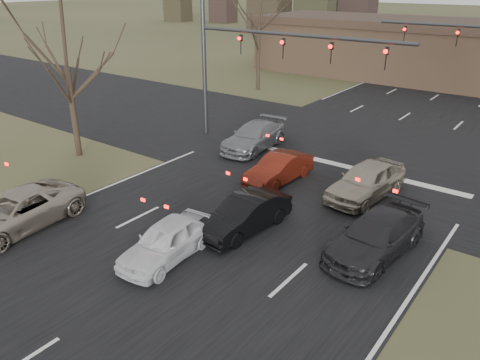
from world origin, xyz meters
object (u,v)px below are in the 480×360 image
object	(u,v)px
car_red_ahead	(279,169)
mast_arm_near	(250,53)
car_charcoal_sedan	(376,236)
car_silver_ahead	(366,181)
car_black_hatch	(245,214)
car_grey_ahead	(254,136)
car_silver_suv	(16,211)
car_white_sedan	(167,241)

from	to	relation	value
car_red_ahead	mast_arm_near	bearing A→B (deg)	143.81
car_charcoal_sedan	mast_arm_near	bearing A→B (deg)	152.73
car_silver_ahead	car_black_hatch	bearing A→B (deg)	-107.01
car_silver_ahead	car_grey_ahead	bearing A→B (deg)	170.22
car_grey_ahead	car_red_ahead	world-z (taller)	car_grey_ahead
car_silver_suv	car_charcoal_sedan	distance (m)	13.19
car_silver_suv	car_charcoal_sedan	world-z (taller)	car_silver_suv
car_grey_ahead	car_red_ahead	bearing A→B (deg)	-45.14
mast_arm_near	car_red_ahead	bearing A→B (deg)	-40.03
car_silver_suv	car_grey_ahead	distance (m)	12.92
car_charcoal_sedan	car_red_ahead	world-z (taller)	car_charcoal_sedan
car_black_hatch	car_silver_ahead	size ratio (longest dim) A/B	0.90
mast_arm_near	car_silver_ahead	bearing A→B (deg)	-18.68
car_grey_ahead	car_silver_ahead	world-z (taller)	car_silver_ahead
car_charcoal_sedan	car_red_ahead	size ratio (longest dim) A/B	1.20
mast_arm_near	car_red_ahead	size ratio (longest dim) A/B	3.09
mast_arm_near	car_white_sedan	xyz separation A→B (m)	(4.73, -11.35, -4.41)
car_silver_ahead	car_red_ahead	bearing A→B (deg)	-161.32
car_grey_ahead	car_silver_ahead	distance (m)	7.86
car_white_sedan	car_black_hatch	size ratio (longest dim) A/B	0.95
car_white_sedan	car_red_ahead	bearing A→B (deg)	87.66
mast_arm_near	car_charcoal_sedan	distance (m)	13.10
car_charcoal_sedan	car_grey_ahead	size ratio (longest dim) A/B	0.97
mast_arm_near	car_black_hatch	bearing A→B (deg)	-55.27
car_black_hatch	car_silver_suv	bearing A→B (deg)	-139.32
car_white_sedan	car_silver_ahead	size ratio (longest dim) A/B	0.85
car_silver_ahead	car_white_sedan	bearing A→B (deg)	-104.90
car_black_hatch	car_silver_ahead	xyz separation A→B (m)	(2.45, 5.50, 0.10)
car_white_sedan	car_black_hatch	bearing A→B (deg)	66.24
car_silver_suv	car_silver_ahead	size ratio (longest dim) A/B	1.12
car_black_hatch	car_grey_ahead	xyz separation A→B (m)	(-5.07, 7.77, 0.03)
car_charcoal_sedan	car_red_ahead	distance (m)	6.84
mast_arm_near	car_charcoal_sedan	xyz separation A→B (m)	(10.25, -6.86, -4.39)
car_silver_suv	car_red_ahead	world-z (taller)	car_silver_suv
car_charcoal_sedan	car_silver_suv	bearing A→B (deg)	-144.38
car_white_sedan	car_silver_ahead	bearing A→B (deg)	62.31
car_silver_suv	car_silver_ahead	xyz separation A→B (m)	(9.45, 10.51, 0.07)
car_silver_suv	car_black_hatch	world-z (taller)	car_silver_suv
mast_arm_near	car_red_ahead	world-z (taller)	mast_arm_near
car_charcoal_sedan	car_silver_ahead	distance (m)	4.59
car_charcoal_sedan	car_silver_ahead	world-z (taller)	car_silver_ahead
mast_arm_near	car_silver_ahead	distance (m)	9.64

